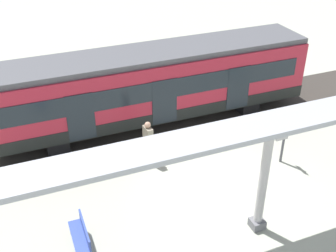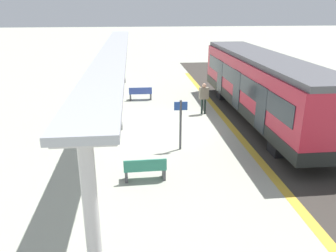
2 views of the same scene
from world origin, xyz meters
name	(u,v)px [view 1 (image 1 of 2)]	position (x,y,z in m)	size (l,w,h in m)	color
ground_plane	(213,179)	(0.00, 0.00, 0.00)	(176.00, 176.00, 0.00)	#A8AC9A
tactile_edge_strip	(181,139)	(-3.03, 0.00, 0.00)	(0.36, 28.38, 0.01)	gold
trackbed	(166,119)	(-4.81, 0.00, 0.00)	(3.20, 40.38, 0.01)	#38332D
train_near_carriage	(154,86)	(-4.81, -0.58, 1.83)	(2.65, 14.10, 3.48)	#B42135
canopy_pillar_second	(263,180)	(2.76, 0.15, 1.94)	(1.10, 0.44, 3.82)	slate
canopy_beam	(268,125)	(2.76, 0.04, 3.90)	(1.20, 22.55, 0.16)	#A8AAB2
bench_near_end	(82,236)	(1.47, -5.27, 0.44)	(1.51, 0.46, 0.86)	#354BA0
platform_info_sign	(285,133)	(-0.01, 3.00, 1.33)	(0.56, 0.10, 2.20)	#4C4C51
passenger_waiting_near_edge	(148,137)	(-2.03, -1.86, 1.12)	(0.54, 0.28, 1.79)	#1D2C27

